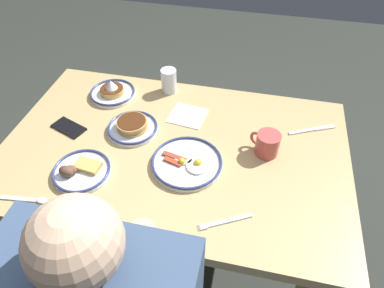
% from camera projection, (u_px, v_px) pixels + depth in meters
% --- Properties ---
extents(ground_plane, '(6.00, 6.00, 0.00)m').
position_uv_depth(ground_plane, '(179.00, 241.00, 1.87)').
color(ground_plane, '#2E312C').
extents(dining_table, '(1.36, 0.87, 0.73)m').
position_uv_depth(dining_table, '(175.00, 165.00, 1.43)').
color(dining_table, tan).
rests_on(dining_table, ground_plane).
extents(plate_near_main, '(0.21, 0.21, 0.08)m').
position_uv_depth(plate_near_main, '(112.00, 92.00, 1.58)').
color(plate_near_main, white).
rests_on(plate_near_main, dining_table).
extents(plate_center_pancakes, '(0.27, 0.27, 0.04)m').
position_uv_depth(plate_center_pancakes, '(187.00, 162.00, 1.28)').
color(plate_center_pancakes, silver).
rests_on(plate_center_pancakes, dining_table).
extents(plate_far_companion, '(0.21, 0.21, 0.05)m').
position_uv_depth(plate_far_companion, '(133.00, 127.00, 1.41)').
color(plate_far_companion, silver).
rests_on(plate_far_companion, dining_table).
extents(plate_far_side, '(0.21, 0.21, 0.05)m').
position_uv_depth(plate_far_side, '(80.00, 171.00, 1.25)').
color(plate_far_side, white).
rests_on(plate_far_side, dining_table).
extents(coffee_mug, '(0.12, 0.09, 0.09)m').
position_uv_depth(coffee_mug, '(267.00, 143.00, 1.30)').
color(coffee_mug, '#BF4C47').
rests_on(coffee_mug, dining_table).
extents(drinking_glass, '(0.07, 0.07, 0.11)m').
position_uv_depth(drinking_glass, '(169.00, 82.00, 1.58)').
color(drinking_glass, silver).
rests_on(drinking_glass, dining_table).
extents(cell_phone, '(0.16, 0.12, 0.01)m').
position_uv_depth(cell_phone, '(69.00, 128.00, 1.43)').
color(cell_phone, black).
rests_on(cell_phone, dining_table).
extents(paper_napkin, '(0.17, 0.16, 0.00)m').
position_uv_depth(paper_napkin, '(188.00, 116.00, 1.49)').
color(paper_napkin, white).
rests_on(paper_napkin, dining_table).
extents(fork_near, '(0.17, 0.10, 0.01)m').
position_uv_depth(fork_near, '(225.00, 221.00, 1.11)').
color(fork_near, silver).
rests_on(fork_near, dining_table).
extents(butter_knife, '(0.19, 0.11, 0.01)m').
position_uv_depth(butter_knife, '(312.00, 130.00, 1.42)').
color(butter_knife, silver).
rests_on(butter_knife, dining_table).
extents(tea_spoon, '(0.19, 0.04, 0.01)m').
position_uv_depth(tea_spoon, '(29.00, 200.00, 1.17)').
color(tea_spoon, silver).
rests_on(tea_spoon, dining_table).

